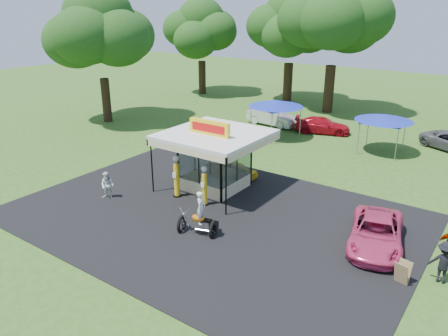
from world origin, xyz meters
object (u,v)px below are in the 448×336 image
(a_frame_sign, at_px, (402,273))
(gas_pump_right, at_px, (204,187))
(gas_pump_left, at_px, (177,177))
(tent_east, at_px, (384,118))
(pink_sedan, at_px, (376,233))
(bg_car_b, at_px, (322,125))
(tent_west, at_px, (276,104))
(kiosk_car, at_px, (236,169))
(bg_car_a, at_px, (272,117))
(gas_station_kiosk, at_px, (215,159))
(spectator_west, at_px, (107,186))
(motorcycle, at_px, (200,217))
(spectator_east_a, at_px, (444,262))

(a_frame_sign, bearing_deg, gas_pump_right, -173.49)
(gas_pump_left, bearing_deg, a_frame_sign, -5.30)
(tent_east, bearing_deg, pink_sedan, -74.08)
(bg_car_b, bearing_deg, tent_west, 121.72)
(kiosk_car, bearing_deg, gas_pump_left, 167.40)
(bg_car_a, relative_size, tent_west, 1.08)
(bg_car_b, distance_m, tent_east, 6.24)
(gas_station_kiosk, height_order, spectator_west, gas_station_kiosk)
(gas_station_kiosk, xyz_separation_m, bg_car_b, (0.40, 14.56, -1.13))
(bg_car_a, relative_size, bg_car_b, 1.04)
(a_frame_sign, distance_m, bg_car_a, 23.70)
(gas_pump_right, bearing_deg, bg_car_b, 91.80)
(a_frame_sign, height_order, bg_car_a, bg_car_a)
(gas_station_kiosk, height_order, a_frame_sign, gas_station_kiosk)
(motorcycle, distance_m, bg_car_b, 19.54)
(motorcycle, distance_m, spectator_east_a, 10.29)
(gas_station_kiosk, height_order, bg_car_b, gas_station_kiosk)
(kiosk_car, relative_size, spectator_west, 1.81)
(motorcycle, distance_m, tent_east, 17.51)
(spectator_west, bearing_deg, gas_pump_left, 16.56)
(bg_car_a, bearing_deg, tent_west, -142.12)
(kiosk_car, height_order, pink_sedan, pink_sedan)
(spectator_east_a, bearing_deg, bg_car_b, -58.70)
(tent_west, relative_size, tent_east, 1.07)
(bg_car_a, relative_size, tent_east, 1.15)
(gas_pump_right, xyz_separation_m, spectator_east_a, (11.73, -0.15, -0.21))
(spectator_west, relative_size, spectator_east_a, 0.90)
(pink_sedan, distance_m, spectator_east_a, 3.16)
(gas_pump_left, distance_m, spectator_east_a, 13.66)
(pink_sedan, bearing_deg, kiosk_car, 146.61)
(motorcycle, distance_m, bg_car_a, 20.41)
(a_frame_sign, xyz_separation_m, tent_west, (-13.72, 14.66, 2.27))
(pink_sedan, bearing_deg, tent_west, 119.88)
(motorcycle, xyz_separation_m, bg_car_a, (-6.92, 19.20, -0.11))
(gas_station_kiosk, relative_size, spectator_east_a, 3.11)
(motorcycle, xyz_separation_m, tent_east, (3.21, 17.12, 1.69))
(gas_pump_right, bearing_deg, pink_sedan, 6.62)
(kiosk_car, xyz_separation_m, spectator_east_a, (12.66, -4.58, 0.39))
(spectator_west, bearing_deg, spectator_east_a, -14.40)
(gas_station_kiosk, distance_m, tent_west, 11.53)
(motorcycle, relative_size, spectator_west, 1.45)
(tent_west, bearing_deg, a_frame_sign, -46.88)
(gas_pump_left, relative_size, spectator_west, 1.58)
(spectator_west, bearing_deg, pink_sedan, -8.10)
(gas_pump_left, bearing_deg, motorcycle, -35.32)
(gas_pump_left, distance_m, bg_car_a, 16.92)
(pink_sedan, height_order, tent_east, tent_east)
(gas_pump_right, height_order, kiosk_car, gas_pump_right)
(gas_pump_left, relative_size, tent_east, 0.61)
(a_frame_sign, height_order, pink_sedan, pink_sedan)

